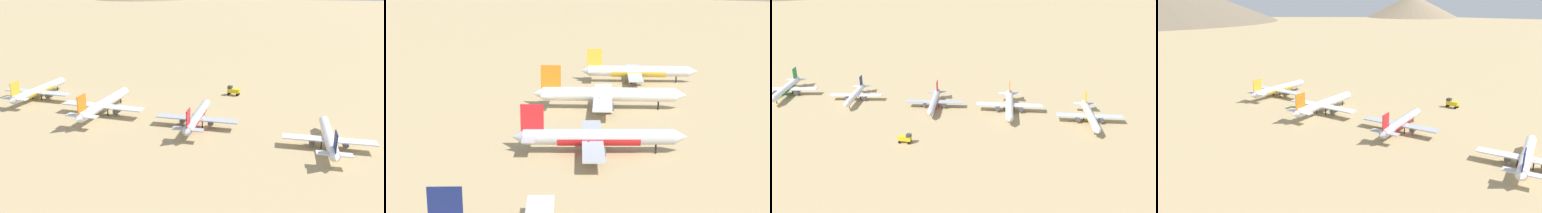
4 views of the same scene
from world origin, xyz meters
TOP-DOWN VIEW (x-y plane):
  - ground_plane at (0.00, 0.00)m, footprint 1800.00×1800.00m
  - parked_jet_1 at (-7.33, -39.83)m, footprint 33.25×26.97m
  - parked_jet_2 at (0.33, 2.31)m, footprint 34.49×27.94m
  - parked_jet_3 at (3.51, 38.96)m, footprint 39.33×31.91m
  - parked_jet_4 at (14.45, 74.48)m, footprint 36.70×29.77m
  - service_truck at (39.78, -4.08)m, footprint 3.39×5.49m
  - desert_hill_0 at (847.31, 356.45)m, footprint 247.31×247.31m

SIDE VIEW (x-z plane):
  - ground_plane at x=0.00m, z-range 0.00..0.00m
  - service_truck at x=39.78m, z-range 0.13..4.03m
  - parked_jet_1 at x=-7.33m, z-range -1.57..8.03m
  - parked_jet_2 at x=0.33m, z-range -1.67..8.30m
  - parked_jet_4 at x=14.45m, z-range -1.77..8.82m
  - parked_jet_3 at x=3.51m, z-range -1.85..9.50m
  - desert_hill_0 at x=847.31m, z-range 0.00..60.33m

